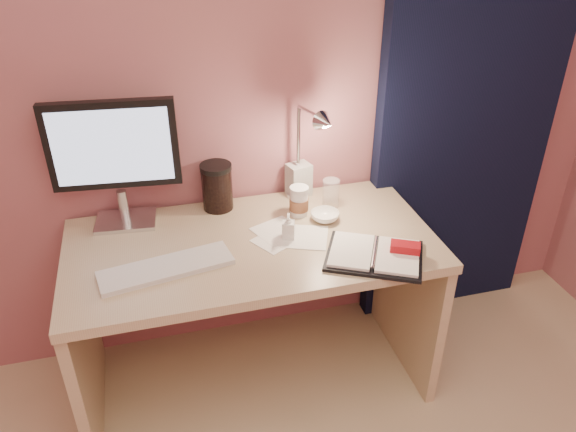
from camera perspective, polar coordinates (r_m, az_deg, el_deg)
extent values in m
plane|color=#9F5C5D|center=(2.26, -6.13, 13.70)|extent=(3.50, 0.00, 3.50)
cube|color=black|center=(2.62, 18.07, 11.35)|extent=(0.85, 0.08, 2.20)
cube|color=tan|center=(2.16, -3.68, -2.99)|extent=(1.40, 0.70, 0.04)
cube|color=tan|center=(2.38, -19.99, -12.52)|extent=(0.04, 0.66, 0.69)
cube|color=tan|center=(2.56, 11.78, -7.53)|extent=(0.04, 0.66, 0.69)
cube|color=tan|center=(2.60, -4.95, -4.75)|extent=(1.32, 0.03, 0.55)
cube|color=silver|center=(2.34, -16.13, -0.45)|extent=(0.25, 0.19, 0.02)
cylinder|color=silver|center=(2.31, -16.38, 1.07)|extent=(0.04, 0.04, 0.13)
cube|color=black|center=(2.20, -17.38, 6.99)|extent=(0.48, 0.09, 0.34)
cube|color=#A6BBE1|center=(2.17, -17.29, 6.68)|extent=(0.42, 0.05, 0.29)
cube|color=silver|center=(2.03, -12.26, -5.17)|extent=(0.48, 0.22, 0.02)
cube|color=black|center=(2.07, 8.75, -4.02)|extent=(0.42, 0.39, 0.01)
cube|color=white|center=(2.07, 6.47, -3.50)|extent=(0.24, 0.27, 0.01)
cube|color=white|center=(2.06, 11.08, -4.01)|extent=(0.24, 0.27, 0.01)
cube|color=#A10D22|center=(2.08, 11.82, -3.12)|extent=(0.12, 0.10, 0.03)
cube|color=white|center=(2.14, -1.41, -2.54)|extent=(0.19, 0.19, 0.00)
cube|color=white|center=(2.16, 1.75, -2.15)|extent=(0.22, 0.22, 0.00)
cube|color=white|center=(2.20, -1.03, -1.53)|extent=(0.22, 0.22, 0.00)
cylinder|color=silver|center=(2.28, 1.12, 1.42)|extent=(0.07, 0.07, 0.12)
cylinder|color=brown|center=(2.29, 1.12, 1.22)|extent=(0.08, 0.08, 0.05)
cylinder|color=silver|center=(2.25, 1.14, 2.82)|extent=(0.08, 0.08, 0.01)
cylinder|color=white|center=(2.35, 4.37, 2.30)|extent=(0.07, 0.07, 0.12)
imported|color=white|center=(2.27, 3.77, -0.02)|extent=(0.12, 0.12, 0.04)
imported|color=silver|center=(2.13, 0.04, -1.04)|extent=(0.06, 0.06, 0.10)
cylinder|color=black|center=(2.33, -7.20, 2.75)|extent=(0.13, 0.13, 0.18)
cube|color=silver|center=(2.43, 1.10, 3.71)|extent=(0.11, 0.10, 0.14)
cylinder|color=silver|center=(2.44, 1.01, 2.24)|extent=(0.10, 0.10, 0.02)
cylinder|color=silver|center=(2.35, 1.05, 6.53)|extent=(0.02, 0.02, 0.38)
cone|color=silver|center=(2.12, 0.87, 9.12)|extent=(0.10, 0.09, 0.08)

